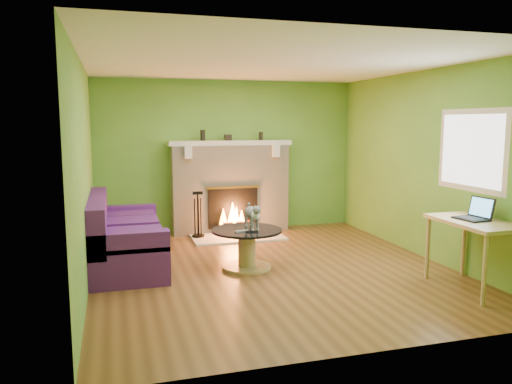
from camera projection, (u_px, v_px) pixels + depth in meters
floor at (272, 269)px, 6.47m from camera, size 5.00×5.00×0.00m
ceiling at (273, 63)px, 6.11m from camera, size 5.00×5.00×0.00m
wall_back at (228, 156)px, 8.67m from camera, size 5.00×0.00×5.00m
wall_front at (370, 197)px, 3.91m from camera, size 5.00×0.00×5.00m
wall_left at (84, 174)px, 5.68m from camera, size 0.00×5.00×5.00m
wall_right at (426, 165)px, 6.91m from camera, size 0.00×5.00×5.00m
window_frame at (471, 150)px, 6.02m from camera, size 0.00×1.20×1.20m
window_pane at (471, 150)px, 6.02m from camera, size 0.00×1.06×1.06m
fireplace at (230, 188)px, 8.57m from camera, size 2.10×0.46×1.58m
hearth at (238, 237)px, 8.18m from camera, size 1.50×0.75×0.03m
mantel at (230, 143)px, 8.44m from camera, size 2.10×0.28×0.08m
sofa at (122, 239)px, 6.58m from camera, size 0.94×2.08×0.93m
coffee_table at (247, 246)px, 6.46m from camera, size 0.91×0.91×0.52m
desk at (475, 229)px, 5.59m from camera, size 0.62×1.07×0.80m
cat at (252, 215)px, 6.48m from camera, size 0.22×0.55×0.34m
remote_silver at (242, 231)px, 6.29m from camera, size 0.18×0.09×0.02m
remote_black at (252, 231)px, 6.27m from camera, size 0.17×0.08×0.02m
laptop at (472, 208)px, 5.60m from camera, size 0.33×0.37×0.26m
fire_tools at (198, 214)px, 8.10m from camera, size 0.20×0.20×0.75m
mantel_vase_left at (203, 135)px, 8.33m from camera, size 0.08×0.08×0.18m
mantel_vase_right at (261, 136)px, 8.61m from camera, size 0.07×0.07×0.14m
mantel_box at (228, 137)px, 8.45m from camera, size 0.12×0.08×0.10m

